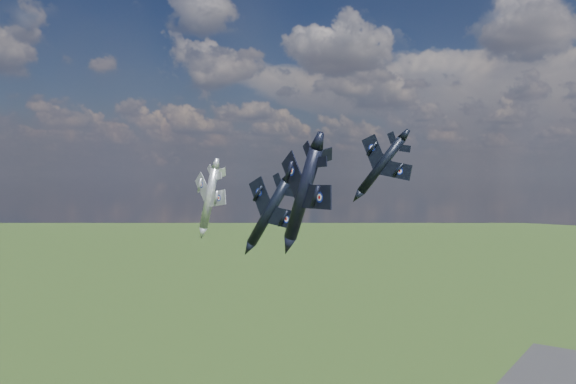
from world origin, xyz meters
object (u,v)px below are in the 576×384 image
Objects in this scene: jet_right_navy at (303,194)px; jet_left_silver at (209,198)px; jet_high_navy at (381,166)px; jet_lead_navy at (269,213)px.

jet_left_silver is (-37.87, 26.58, -2.27)m from jet_right_navy.
jet_high_navy reaches higher than jet_right_navy.
jet_right_navy is 39.39m from jet_high_navy.
jet_lead_navy is 21.64m from jet_high_navy.
jet_right_navy is at bearing -79.94° from jet_high_navy.
jet_left_silver is at bearing -162.78° from jet_high_navy.
jet_right_navy reaches higher than jet_left_silver.
jet_high_navy reaches higher than jet_left_silver.
jet_right_navy reaches higher than jet_lead_navy.
jet_high_navy is at bearing 37.07° from jet_left_silver.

